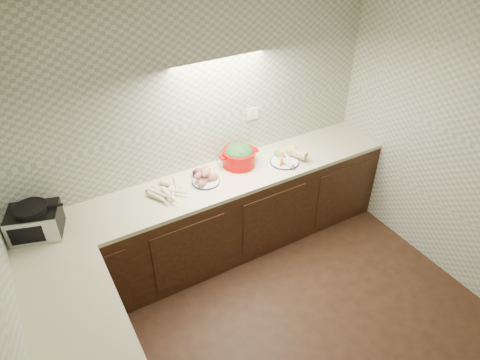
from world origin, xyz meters
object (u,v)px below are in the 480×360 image
toaster_oven (35,221)px  onion_bowl (199,173)px  parsnip_pile (165,193)px  sweet_potato_plate (205,176)px  dutch_oven (239,155)px  veg_plate (288,155)px

toaster_oven → onion_bowl: 1.45m
parsnip_pile → sweet_potato_plate: 0.41m
onion_bowl → dutch_oven: bearing=-2.7°
toaster_oven → sweet_potato_plate: size_ratio=1.72×
parsnip_pile → onion_bowl: (0.40, 0.13, 0.00)m
parsnip_pile → sweet_potato_plate: bearing=2.8°
parsnip_pile → dutch_oven: (0.82, 0.11, 0.08)m
parsnip_pile → veg_plate: 1.29m
parsnip_pile → veg_plate: size_ratio=0.97×
onion_bowl → dutch_oven: (0.42, -0.02, 0.07)m
sweet_potato_plate → dutch_oven: bearing=12.6°
sweet_potato_plate → dutch_oven: dutch_oven is taller
veg_plate → onion_bowl: bearing=168.6°
dutch_oven → veg_plate: 0.50m
dutch_oven → toaster_oven: bearing=-172.4°
toaster_oven → sweet_potato_plate: bearing=16.4°
dutch_oven → parsnip_pile: bearing=-166.4°
toaster_oven → parsnip_pile: (1.05, -0.05, -0.09)m
onion_bowl → veg_plate: 0.91m
parsnip_pile → toaster_oven: bearing=177.1°
sweet_potato_plate → dutch_oven: 0.43m
veg_plate → parsnip_pile: bearing=177.9°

